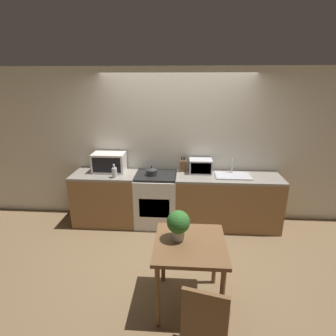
{
  "coord_description": "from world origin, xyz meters",
  "views": [
    {
      "loc": [
        0.15,
        -3.33,
        2.37
      ],
      "look_at": [
        -0.12,
        0.63,
        1.05
      ],
      "focal_mm": 28.0,
      "sensor_mm": 36.0,
      "label": 1
    }
  ],
  "objects_px": {
    "microwave": "(109,162)",
    "dining_table": "(190,252)",
    "toaster_oven": "(201,166)",
    "dining_chair": "(205,324)",
    "stove_range": "(156,199)",
    "kettle": "(152,171)",
    "bottle": "(114,172)"
  },
  "relations": [
    {
      "from": "kettle",
      "to": "bottle",
      "type": "bearing_deg",
      "value": -165.03
    },
    {
      "from": "microwave",
      "to": "toaster_oven",
      "type": "height_order",
      "value": "microwave"
    },
    {
      "from": "kettle",
      "to": "dining_table",
      "type": "bearing_deg",
      "value": -70.02
    },
    {
      "from": "stove_range",
      "to": "dining_chair",
      "type": "xyz_separation_m",
      "value": [
        0.67,
        -2.42,
        0.04
      ]
    },
    {
      "from": "dining_table",
      "to": "toaster_oven",
      "type": "bearing_deg",
      "value": 84.08
    },
    {
      "from": "toaster_oven",
      "to": "dining_chair",
      "type": "xyz_separation_m",
      "value": [
        -0.07,
        -2.57,
        -0.53
      ]
    },
    {
      "from": "kettle",
      "to": "bottle",
      "type": "height_order",
      "value": "bottle"
    },
    {
      "from": "bottle",
      "to": "dining_table",
      "type": "xyz_separation_m",
      "value": [
        1.19,
        -1.53,
        -0.32
      ]
    },
    {
      "from": "stove_range",
      "to": "kettle",
      "type": "distance_m",
      "value": 0.52
    },
    {
      "from": "microwave",
      "to": "dining_table",
      "type": "distance_m",
      "value": 2.31
    },
    {
      "from": "microwave",
      "to": "dining_table",
      "type": "bearing_deg",
      "value": -53.46
    },
    {
      "from": "dining_chair",
      "to": "stove_range",
      "type": "bearing_deg",
      "value": 118.45
    },
    {
      "from": "kettle",
      "to": "bottle",
      "type": "distance_m",
      "value": 0.6
    },
    {
      "from": "dining_chair",
      "to": "microwave",
      "type": "bearing_deg",
      "value": 133.23
    },
    {
      "from": "stove_range",
      "to": "dining_table",
      "type": "bearing_deg",
      "value": -72.32
    },
    {
      "from": "stove_range",
      "to": "kettle",
      "type": "height_order",
      "value": "kettle"
    },
    {
      "from": "bottle",
      "to": "toaster_oven",
      "type": "relative_size",
      "value": 0.58
    },
    {
      "from": "toaster_oven",
      "to": "dining_table",
      "type": "bearing_deg",
      "value": -95.92
    },
    {
      "from": "kettle",
      "to": "dining_table",
      "type": "distance_m",
      "value": 1.82
    },
    {
      "from": "kettle",
      "to": "dining_table",
      "type": "xyz_separation_m",
      "value": [
        0.61,
        -1.69,
        -0.3
      ]
    },
    {
      "from": "stove_range",
      "to": "toaster_oven",
      "type": "height_order",
      "value": "toaster_oven"
    },
    {
      "from": "stove_range",
      "to": "bottle",
      "type": "height_order",
      "value": "bottle"
    },
    {
      "from": "microwave",
      "to": "bottle",
      "type": "height_order",
      "value": "microwave"
    },
    {
      "from": "stove_range",
      "to": "toaster_oven",
      "type": "relative_size",
      "value": 2.39
    },
    {
      "from": "microwave",
      "to": "dining_chair",
      "type": "xyz_separation_m",
      "value": [
        1.48,
        -2.53,
        -0.57
      ]
    },
    {
      "from": "toaster_oven",
      "to": "dining_chair",
      "type": "relative_size",
      "value": 0.42
    },
    {
      "from": "kettle",
      "to": "dining_chair",
      "type": "xyz_separation_m",
      "value": [
        0.74,
        -2.39,
        -0.48
      ]
    },
    {
      "from": "kettle",
      "to": "dining_table",
      "type": "relative_size",
      "value": 0.23
    },
    {
      "from": "stove_range",
      "to": "microwave",
      "type": "bearing_deg",
      "value": 172.04
    },
    {
      "from": "bottle",
      "to": "dining_table",
      "type": "distance_m",
      "value": 1.97
    },
    {
      "from": "kettle",
      "to": "microwave",
      "type": "bearing_deg",
      "value": 169.15
    },
    {
      "from": "dining_table",
      "to": "dining_chair",
      "type": "bearing_deg",
      "value": -80.13
    }
  ]
}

